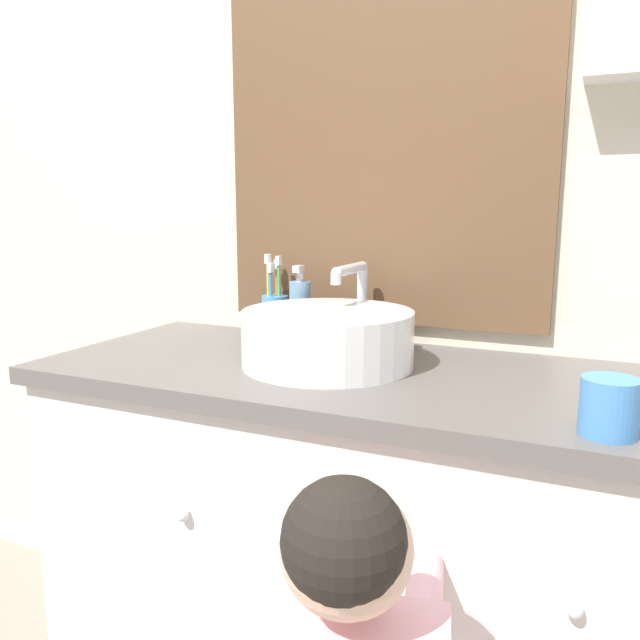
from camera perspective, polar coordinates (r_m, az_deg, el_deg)
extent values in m
cube|color=beige|center=(1.44, 11.57, 14.42)|extent=(3.20, 0.06, 2.50)
cube|color=brown|center=(1.46, 5.80, 19.68)|extent=(0.75, 0.02, 1.01)
cube|color=#B2C1CC|center=(1.45, 5.72, 19.71)|extent=(0.69, 0.01, 0.95)
cube|color=silver|center=(1.37, 7.18, -22.66)|extent=(1.41, 0.50, 0.80)
cube|color=#605B56|center=(1.20, 7.63, -5.69)|extent=(1.45, 0.54, 0.03)
sphere|color=silver|center=(1.20, -12.42, -17.03)|extent=(0.02, 0.02, 0.02)
sphere|color=silver|center=(1.00, 22.25, -23.35)|extent=(0.02, 0.02, 0.02)
cylinder|color=white|center=(1.23, 0.69, -1.65)|extent=(0.34, 0.34, 0.11)
cylinder|color=silver|center=(1.22, 0.70, 0.69)|extent=(0.28, 0.28, 0.01)
cylinder|color=silver|center=(1.40, 3.87, 1.27)|extent=(0.02, 0.02, 0.18)
cylinder|color=silver|center=(1.32, 2.76, 4.67)|extent=(0.02, 0.15, 0.02)
cylinder|color=silver|center=(1.25, 1.47, 3.81)|extent=(0.02, 0.02, 0.02)
sphere|color=white|center=(1.38, 7.47, -1.18)|extent=(0.05, 0.05, 0.05)
cylinder|color=#4C93C6|center=(1.51, -4.14, 0.36)|extent=(0.06, 0.06, 0.10)
cylinder|color=#47B26B|center=(1.49, -3.77, 2.33)|extent=(0.01, 0.01, 0.18)
cube|color=white|center=(1.48, -3.81, 5.44)|extent=(0.01, 0.02, 0.02)
cylinder|color=orange|center=(1.52, -3.97, 2.25)|extent=(0.01, 0.01, 0.17)
cube|color=white|center=(1.51, -4.01, 5.10)|extent=(0.01, 0.02, 0.02)
cylinder|color=#E5CC4C|center=(1.50, -4.75, 2.45)|extent=(0.01, 0.01, 0.19)
cube|color=white|center=(1.49, -4.79, 5.60)|extent=(0.01, 0.02, 0.02)
cylinder|color=#3884DB|center=(1.49, -4.51, 1.99)|extent=(0.01, 0.01, 0.17)
cube|color=white|center=(1.48, -4.55, 4.79)|extent=(0.01, 0.02, 0.02)
cylinder|color=#6B93B2|center=(1.44, -1.82, 0.76)|extent=(0.05, 0.05, 0.14)
cylinder|color=silver|center=(1.43, -1.84, 3.96)|extent=(0.01, 0.01, 0.02)
cube|color=silver|center=(1.42, -2.00, 4.69)|extent=(0.02, 0.03, 0.02)
sphere|color=beige|center=(0.74, 2.44, -20.16)|extent=(0.15, 0.15, 0.15)
sphere|color=black|center=(0.71, 2.18, -19.47)|extent=(0.14, 0.14, 0.14)
cylinder|color=beige|center=(0.98, 9.58, -22.59)|extent=(0.10, 0.26, 0.05)
cylinder|color=#47B26B|center=(1.07, 9.98, -17.02)|extent=(0.02, 0.05, 0.12)
cylinder|color=#4789D1|center=(0.95, 24.93, -7.22)|extent=(0.08, 0.08, 0.08)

